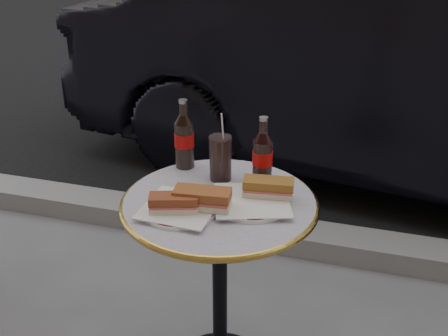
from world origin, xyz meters
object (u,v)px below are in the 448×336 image
(plate_right, at_px, (252,202))
(bistro_table, at_px, (220,294))
(plate_left, at_px, (180,209))
(cola_bottle_left, at_px, (184,134))
(parked_car, at_px, (419,67))
(cola_glass, at_px, (220,158))
(cola_bottle_right, at_px, (263,152))

(plate_right, bearing_deg, bistro_table, -178.84)
(bistro_table, xyz_separation_m, plate_left, (-0.09, -0.10, 0.37))
(bistro_table, bearing_deg, plate_right, 1.16)
(bistro_table, height_order, cola_bottle_left, cola_bottle_left)
(plate_left, relative_size, parked_car, 0.05)
(cola_bottle_left, bearing_deg, bistro_table, -46.69)
(bistro_table, height_order, plate_left, plate_left)
(plate_left, height_order, plate_right, same)
(cola_glass, bearing_deg, bistro_table, -74.54)
(cola_bottle_left, xyz_separation_m, cola_bottle_right, (0.29, -0.06, -0.00))
(cola_glass, distance_m, parked_car, 1.92)
(bistro_table, relative_size, cola_glass, 4.74)
(cola_bottle_right, relative_size, cola_glass, 1.54)
(plate_left, xyz_separation_m, cola_bottle_right, (0.20, 0.24, 0.11))
(cola_bottle_left, xyz_separation_m, parked_car, (0.82, 1.73, -0.18))
(cola_bottle_right, bearing_deg, plate_left, -129.98)
(plate_left, height_order, cola_bottle_right, cola_bottle_right)
(cola_glass, bearing_deg, plate_right, -43.97)
(bistro_table, distance_m, cola_glass, 0.47)
(plate_right, xyz_separation_m, cola_bottle_left, (-0.29, 0.19, 0.12))
(parked_car, bearing_deg, cola_glass, 167.94)
(plate_right, distance_m, cola_glass, 0.21)
(plate_left, relative_size, cola_glass, 1.46)
(plate_right, bearing_deg, cola_glass, 136.03)
(bistro_table, distance_m, plate_left, 0.40)
(parked_car, bearing_deg, bistro_table, 170.33)
(bistro_table, xyz_separation_m, cola_bottle_left, (-0.19, 0.20, 0.49))
(plate_left, height_order, cola_glass, cola_glass)
(cola_bottle_left, height_order, parked_car, parked_car)
(plate_right, height_order, cola_bottle_left, cola_bottle_left)
(plate_right, relative_size, cola_bottle_right, 1.00)
(bistro_table, bearing_deg, plate_left, -133.26)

